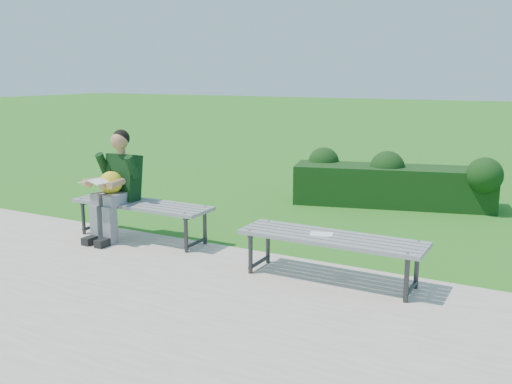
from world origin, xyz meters
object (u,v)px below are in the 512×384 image
object	(u,v)px
bench_left	(142,207)
bench_right	(331,241)
paper_sheet	(322,234)
seated_boy	(116,182)
hedge	(393,182)

from	to	relation	value
bench_left	bench_right	size ratio (longest dim) A/B	1.00
paper_sheet	seated_boy	bearing A→B (deg)	176.70
seated_boy	paper_sheet	xyz separation A→B (m)	(2.73, -0.16, -0.24)
bench_left	paper_sheet	bearing A→B (deg)	-6.03
seated_boy	paper_sheet	world-z (taller)	seated_boy
hedge	seated_boy	size ratio (longest dim) A/B	2.40
bench_right	paper_sheet	world-z (taller)	bench_right
seated_boy	paper_sheet	size ratio (longest dim) A/B	5.11
bench_right	paper_sheet	distance (m)	0.12
bench_right	paper_sheet	size ratio (longest dim) A/B	6.99
bench_left	paper_sheet	distance (m)	2.44
bench_right	seated_boy	size ratio (longest dim) A/B	1.37
bench_left	seated_boy	world-z (taller)	seated_boy
seated_boy	bench_left	bearing A→B (deg)	18.27
bench_right	paper_sheet	xyz separation A→B (m)	(-0.10, 0.00, 0.06)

